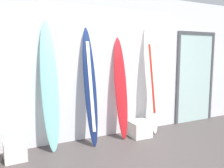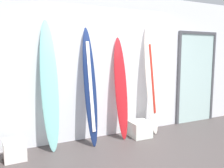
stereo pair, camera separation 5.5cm
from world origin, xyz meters
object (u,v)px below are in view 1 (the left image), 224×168
(surfboard_navy, at_px, (90,86))
(display_block_center, at_px, (15,150))
(surfboard_seafoam, at_px, (50,87))
(glass_door, at_px, (195,76))
(surfboard_crimson, at_px, (121,88))
(surfboard_ivory, at_px, (151,78))
(display_block_left, at_px, (140,129))

(surfboard_navy, relative_size, display_block_center, 6.43)
(surfboard_seafoam, height_order, glass_door, surfboard_seafoam)
(surfboard_seafoam, height_order, display_block_center, surfboard_seafoam)
(surfboard_crimson, distance_m, display_block_center, 2.12)
(display_block_center, bearing_deg, surfboard_navy, 4.93)
(surfboard_ivory, bearing_deg, surfboard_seafoam, 179.49)
(surfboard_seafoam, distance_m, display_block_center, 1.12)
(surfboard_navy, xyz_separation_m, display_block_left, (1.00, -0.10, -0.90))
(surfboard_crimson, bearing_deg, display_block_left, -22.29)
(surfboard_crimson, relative_size, display_block_center, 5.95)
(surfboard_navy, bearing_deg, surfboard_crimson, 4.13)
(display_block_left, bearing_deg, surfboard_ivory, 21.19)
(surfboard_ivory, distance_m, display_block_center, 2.83)
(surfboard_seafoam, distance_m, surfboard_crimson, 1.36)
(display_block_left, relative_size, display_block_center, 1.19)
(surfboard_navy, relative_size, display_block_left, 5.38)
(surfboard_ivory, xyz_separation_m, display_block_center, (-2.65, -0.15, -0.97))
(surfboard_crimson, distance_m, display_block_left, 0.91)
(surfboard_crimson, bearing_deg, surfboard_navy, -175.87)
(surfboard_ivory, relative_size, glass_door, 1.05)
(surfboard_seafoam, relative_size, surfboard_ivory, 0.98)
(surfboard_seafoam, distance_m, display_block_left, 1.95)
(display_block_center, relative_size, glass_door, 0.15)
(surfboard_ivory, height_order, display_block_center, surfboard_ivory)
(display_block_left, bearing_deg, display_block_center, -179.63)
(surfboard_navy, distance_m, display_block_center, 1.58)
(surfboard_crimson, bearing_deg, display_block_center, -175.34)
(surfboard_seafoam, distance_m, surfboard_ivory, 2.06)
(surfboard_seafoam, bearing_deg, display_block_center, -164.19)
(surfboard_navy, xyz_separation_m, surfboard_crimson, (0.65, 0.05, -0.08))
(surfboard_navy, bearing_deg, surfboard_ivory, 1.66)
(surfboard_seafoam, relative_size, surfboard_navy, 1.05)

